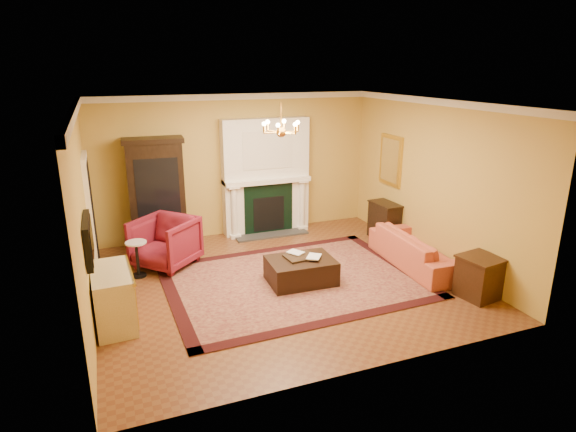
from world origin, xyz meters
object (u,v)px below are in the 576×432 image
pedestal_table (137,257)px  commode (113,298)px  end_table (479,278)px  console_table (384,222)px  leather_ottoman (301,270)px  wingback_armchair (165,240)px  china_cabinet (157,196)px  coral_sofa (418,244)px

pedestal_table → commode: 1.62m
end_table → console_table: size_ratio=0.85×
pedestal_table → leather_ottoman: bearing=-26.1°
wingback_armchair → pedestal_table: 0.62m
china_cabinet → commode: china_cabinet is taller
wingback_armchair → coral_sofa: (4.32, -1.67, -0.08)m
pedestal_table → end_table: same height
commode → console_table: bearing=14.5°
wingback_armchair → pedestal_table: wingback_armchair is taller
china_cabinet → console_table: (4.51, -1.29, -0.68)m
commode → coral_sofa: size_ratio=0.50×
china_cabinet → wingback_armchair: 1.24m
console_table → wingback_armchair: bearing=174.2°
wingback_armchair → commode: size_ratio=0.93×
end_table → leather_ottoman: end_table is taller
china_cabinet → wingback_armchair: size_ratio=2.10×
wingback_armchair → leather_ottoman: bearing=8.9°
wingback_armchair → china_cabinet: bearing=134.7°
wingback_armchair → coral_sofa: wingback_armchair is taller
leather_ottoman → console_table: bearing=31.1°
commode → console_table: commode is taller
coral_sofa → china_cabinet: bearing=59.6°
pedestal_table → commode: bearing=-106.1°
pedestal_table → leather_ottoman: (2.56, -1.26, -0.16)m
china_cabinet → coral_sofa: (4.28, -2.78, -0.64)m
wingback_armchair → leather_ottoman: 2.59m
pedestal_table → coral_sofa: coral_sofa is taller
coral_sofa → console_table: (0.22, 1.49, -0.04)m
console_table → china_cabinet: bearing=160.5°
china_cabinet → console_table: 4.74m
commode → leather_ottoman: 3.03m
commode → wingback_armchair: bearing=60.0°
pedestal_table → commode: size_ratio=0.59×
end_table → leather_ottoman: (-2.44, 1.51, -0.10)m
wingback_armchair → console_table: 4.55m
wingback_armchair → coral_sofa: 4.63m
wingback_armchair → pedestal_table: bearing=-103.2°
console_table → pedestal_table: bearing=177.9°
commode → coral_sofa: bearing=-0.4°
commode → console_table: size_ratio=1.43×
china_cabinet → coral_sofa: bearing=-29.8°
wingback_armchair → coral_sofa: bearing=25.3°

